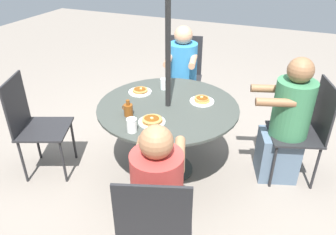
% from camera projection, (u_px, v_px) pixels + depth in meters
% --- Properties ---
extents(ground_plane, '(12.00, 12.00, 0.00)m').
position_uv_depth(ground_plane, '(168.00, 169.00, 3.24)').
color(ground_plane, gray).
extents(patio_table, '(1.25, 1.25, 0.71)m').
position_uv_depth(patio_table, '(168.00, 118.00, 2.95)').
color(patio_table, '#383D38').
rests_on(patio_table, ground).
extents(umbrella_pole, '(0.05, 0.05, 2.12)m').
position_uv_depth(umbrella_pole, '(168.00, 68.00, 2.71)').
color(umbrella_pole, black).
rests_on(umbrella_pole, ground).
extents(patio_chair_north, '(0.54, 0.54, 0.96)m').
position_uv_depth(patio_chair_north, '(307.00, 127.00, 2.89)').
color(patio_chair_north, '#232326').
rests_on(patio_chair_north, ground).
extents(diner_north, '(0.55, 0.46, 1.18)m').
position_uv_depth(diner_north, '(286.00, 126.00, 2.90)').
color(diner_north, slate).
rests_on(diner_north, ground).
extents(patio_chair_east, '(0.52, 0.52, 0.96)m').
position_uv_depth(patio_chair_east, '(184.00, 72.00, 4.02)').
color(patio_chair_east, '#232326').
rests_on(patio_chair_east, ground).
extents(diner_east, '(0.43, 0.57, 1.14)m').
position_uv_depth(diner_east, '(182.00, 79.00, 3.88)').
color(diner_east, gray).
rests_on(diner_east, ground).
extents(patio_chair_south, '(0.56, 0.56, 0.96)m').
position_uv_depth(patio_chair_south, '(33.00, 121.00, 2.97)').
color(patio_chair_south, '#232326').
rests_on(patio_chair_south, ground).
extents(patio_chair_west, '(0.55, 0.55, 0.96)m').
position_uv_depth(patio_chair_west, '(155.00, 227.00, 1.90)').
color(patio_chair_west, '#232326').
rests_on(patio_chair_west, ground).
extents(diner_west, '(0.45, 0.55, 1.14)m').
position_uv_depth(diner_west, '(158.00, 207.00, 2.07)').
color(diner_west, beige).
rests_on(diner_west, ground).
extents(pancake_plate_a, '(0.22, 0.22, 0.05)m').
position_uv_depth(pancake_plate_a, '(202.00, 100.00, 2.94)').
color(pancake_plate_a, white).
rests_on(pancake_plate_a, patio_table).
extents(pancake_plate_b, '(0.22, 0.22, 0.05)m').
position_uv_depth(pancake_plate_b, '(140.00, 91.00, 3.11)').
color(pancake_plate_b, white).
rests_on(pancake_plate_b, patio_table).
extents(pancake_plate_c, '(0.22, 0.22, 0.05)m').
position_uv_depth(pancake_plate_c, '(152.00, 121.00, 2.61)').
color(pancake_plate_c, white).
rests_on(pancake_plate_c, patio_table).
extents(syrup_bottle, '(0.10, 0.07, 0.14)m').
position_uv_depth(syrup_bottle, '(128.00, 110.00, 2.70)').
color(syrup_bottle, brown).
rests_on(syrup_bottle, patio_table).
extents(coffee_cup, '(0.08, 0.08, 0.11)m').
position_uv_depth(coffee_cup, '(132.00, 125.00, 2.48)').
color(coffee_cup, white).
rests_on(coffee_cup, patio_table).
extents(drinking_glass_a, '(0.07, 0.07, 0.10)m').
position_uv_depth(drinking_glass_a, '(164.00, 84.00, 3.16)').
color(drinking_glass_a, silver).
rests_on(drinking_glass_a, patio_table).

